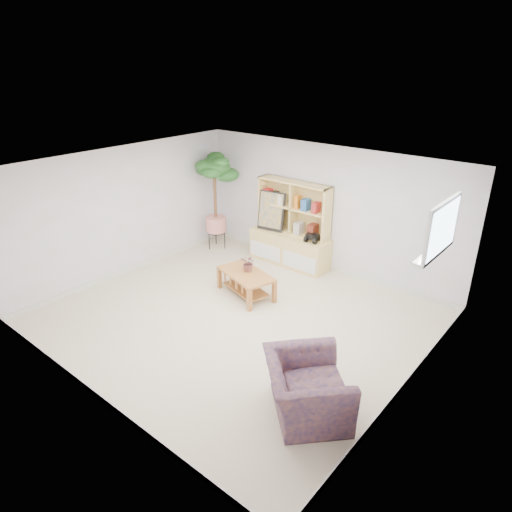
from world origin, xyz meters
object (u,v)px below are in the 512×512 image
Objects in this scene: floor_tree at (215,202)px; coffee_table at (246,284)px; armchair at (307,385)px; storage_unit at (290,224)px.

coffee_table is at bearing -32.79° from floor_tree.
coffee_table is 1.00× the size of armchair.
coffee_table is 2.41m from floor_tree.
armchair reaches higher than coffee_table.
storage_unit is 0.82× the size of floor_tree.
storage_unit is at bearing -8.10° from armchair.
floor_tree reaches higher than armchair.
floor_tree is at bearing -168.51° from storage_unit.
floor_tree is 1.96× the size of armchair.
armchair is at bearing -34.30° from floor_tree.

